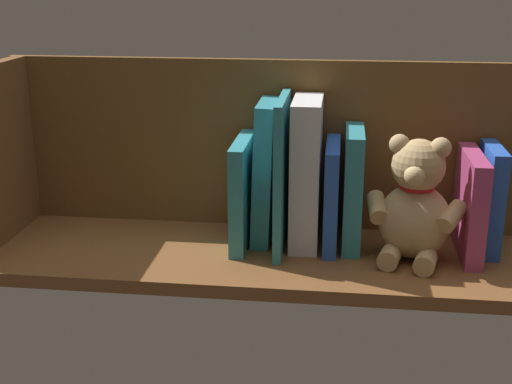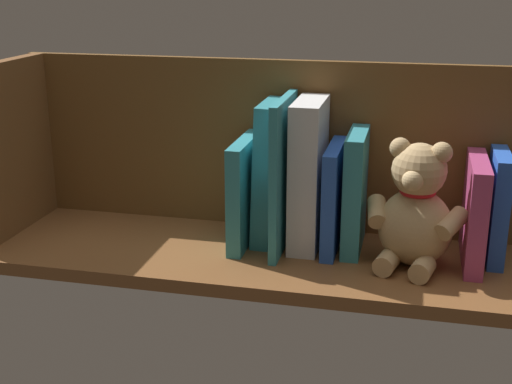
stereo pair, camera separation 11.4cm
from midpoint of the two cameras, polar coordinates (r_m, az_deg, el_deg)
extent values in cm
cube|color=brown|center=(117.54, 2.78, -5.26)|extent=(92.37, 29.52, 2.20)
cube|color=brown|center=(124.14, 3.94, 3.86)|extent=(92.37, 1.50, 30.14)
cube|color=brown|center=(127.36, -17.09, 3.46)|extent=(2.40, 23.52, 30.14)
cube|color=blue|center=(119.00, 21.79, -1.18)|extent=(2.54, 12.22, 17.58)
cube|color=#B23F72|center=(116.51, 20.19, -1.57)|extent=(2.82, 16.62, 16.86)
ellipsoid|color=tan|center=(113.46, 15.73, -2.86)|extent=(13.84, 12.93, 12.31)
sphere|color=tan|center=(110.62, 16.13, 1.67)|extent=(8.46, 8.46, 8.46)
sphere|color=tan|center=(109.33, 17.90, 3.04)|extent=(3.27, 3.27, 3.27)
sphere|color=tan|center=(110.40, 14.66, 3.47)|extent=(3.27, 3.27, 3.27)
sphere|color=#DBB77F|center=(107.39, 15.72, 0.87)|extent=(3.27, 3.27, 3.27)
cylinder|color=tan|center=(110.48, 18.62, -2.51)|extent=(5.76, 6.63, 4.55)
cylinder|color=tan|center=(112.43, 12.75, -1.64)|extent=(3.53, 6.33, 4.55)
cylinder|color=tan|center=(109.89, 16.39, -6.15)|extent=(4.27, 5.26, 3.27)
cylinder|color=tan|center=(110.83, 13.58, -5.70)|extent=(4.27, 5.26, 3.27)
torus|color=red|center=(111.56, 15.98, 0.01)|extent=(6.79, 6.79, 0.96)
cube|color=teal|center=(116.46, 10.93, 0.01)|extent=(3.06, 13.60, 19.92)
cube|color=blue|center=(116.35, 9.17, -0.49)|extent=(2.26, 14.86, 17.66)
cube|color=silver|center=(116.12, 7.12, 1.41)|extent=(4.76, 13.64, 24.81)
cube|color=teal|center=(114.70, 5.09, 1.43)|extent=(1.32, 17.58, 25.39)
cube|color=teal|center=(117.86, 3.79, 1.58)|extent=(3.87, 12.21, 24.17)
cube|color=teal|center=(117.43, 1.85, 0.01)|extent=(2.45, 16.30, 18.05)
camera|label=1|loc=(0.06, -87.14, 0.92)|focal=48.80mm
camera|label=2|loc=(0.06, 92.86, -0.92)|focal=48.80mm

